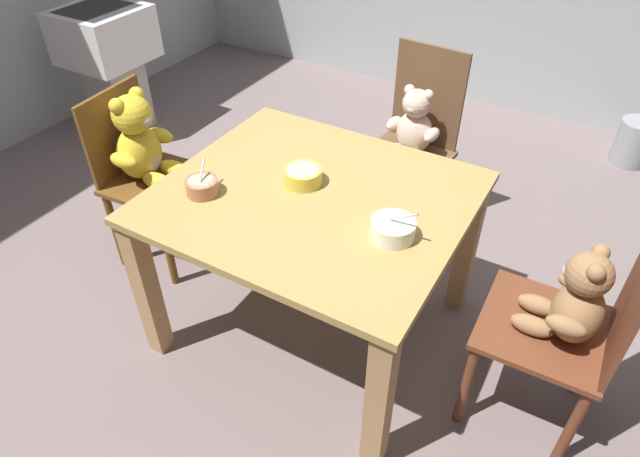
{
  "coord_description": "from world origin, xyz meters",
  "views": [
    {
      "loc": [
        0.84,
        -1.39,
        1.85
      ],
      "look_at": [
        0.0,
        0.05,
        0.5
      ],
      "focal_mm": 30.69,
      "sensor_mm": 36.0,
      "label": 1
    }
  ],
  "objects_px": {
    "teddy_chair_near_left": "(142,153)",
    "porridge_bowl_yellow_center": "(303,176)",
    "teddy_chair_far_center": "(413,135)",
    "teddy_chair_near_right": "(571,314)",
    "metal_pail": "(634,142)",
    "porridge_bowl_terracotta_near_left": "(202,186)",
    "sink_basin": "(108,53)",
    "dining_table": "(313,221)",
    "porridge_bowl_white_near_right": "(393,229)"
  },
  "relations": [
    {
      "from": "dining_table",
      "to": "teddy_chair_near_left",
      "type": "xyz_separation_m",
      "value": [
        -0.93,
        0.05,
        -0.01
      ]
    },
    {
      "from": "teddy_chair_near_right",
      "to": "teddy_chair_near_left",
      "type": "height_order",
      "value": "teddy_chair_near_right"
    },
    {
      "from": "teddy_chair_near_left",
      "to": "porridge_bowl_terracotta_near_left",
      "type": "relative_size",
      "value": 6.94
    },
    {
      "from": "porridge_bowl_terracotta_near_left",
      "to": "sink_basin",
      "type": "bearing_deg",
      "value": 147.59
    },
    {
      "from": "porridge_bowl_white_near_right",
      "to": "porridge_bowl_terracotta_near_left",
      "type": "bearing_deg",
      "value": -170.26
    },
    {
      "from": "teddy_chair_near_right",
      "to": "teddy_chair_far_center",
      "type": "height_order",
      "value": "teddy_chair_far_center"
    },
    {
      "from": "teddy_chair_far_center",
      "to": "metal_pail",
      "type": "bearing_deg",
      "value": 147.42
    },
    {
      "from": "teddy_chair_far_center",
      "to": "metal_pail",
      "type": "xyz_separation_m",
      "value": [
        0.99,
        1.28,
        -0.39
      ]
    },
    {
      "from": "porridge_bowl_terracotta_near_left",
      "to": "porridge_bowl_white_near_right",
      "type": "height_order",
      "value": "porridge_bowl_white_near_right"
    },
    {
      "from": "teddy_chair_near_right",
      "to": "porridge_bowl_white_near_right",
      "type": "relative_size",
      "value": 5.57
    },
    {
      "from": "porridge_bowl_yellow_center",
      "to": "porridge_bowl_terracotta_near_left",
      "type": "distance_m",
      "value": 0.37
    },
    {
      "from": "porridge_bowl_white_near_right",
      "to": "sink_basin",
      "type": "bearing_deg",
      "value": 158.19
    },
    {
      "from": "teddy_chair_near_left",
      "to": "porridge_bowl_white_near_right",
      "type": "relative_size",
      "value": 5.39
    },
    {
      "from": "teddy_chair_far_center",
      "to": "porridge_bowl_terracotta_near_left",
      "type": "height_order",
      "value": "teddy_chair_far_center"
    },
    {
      "from": "teddy_chair_far_center",
      "to": "porridge_bowl_white_near_right",
      "type": "distance_m",
      "value": 1.01
    },
    {
      "from": "teddy_chair_near_left",
      "to": "porridge_bowl_yellow_center",
      "type": "distance_m",
      "value": 0.87
    },
    {
      "from": "dining_table",
      "to": "metal_pail",
      "type": "distance_m",
      "value": 2.42
    },
    {
      "from": "teddy_chair_near_left",
      "to": "sink_basin",
      "type": "distance_m",
      "value": 1.4
    },
    {
      "from": "dining_table",
      "to": "porridge_bowl_white_near_right",
      "type": "bearing_deg",
      "value": -12.4
    },
    {
      "from": "teddy_chair_far_center",
      "to": "teddy_chair_near_right",
      "type": "bearing_deg",
      "value": 52.11
    },
    {
      "from": "teddy_chair_near_left",
      "to": "sink_basin",
      "type": "relative_size",
      "value": 1.06
    },
    {
      "from": "porridge_bowl_white_near_right",
      "to": "sink_basin",
      "type": "distance_m",
      "value": 2.59
    },
    {
      "from": "teddy_chair_near_right",
      "to": "porridge_bowl_yellow_center",
      "type": "relative_size",
      "value": 6.11
    },
    {
      "from": "teddy_chair_near_right",
      "to": "sink_basin",
      "type": "distance_m",
      "value": 3.1
    },
    {
      "from": "dining_table",
      "to": "sink_basin",
      "type": "distance_m",
      "value": 2.23
    },
    {
      "from": "teddy_chair_near_right",
      "to": "teddy_chair_far_center",
      "type": "distance_m",
      "value": 1.21
    },
    {
      "from": "teddy_chair_far_center",
      "to": "porridge_bowl_terracotta_near_left",
      "type": "bearing_deg",
      "value": -15.4
    },
    {
      "from": "sink_basin",
      "to": "metal_pail",
      "type": "bearing_deg",
      "value": 22.34
    },
    {
      "from": "porridge_bowl_terracotta_near_left",
      "to": "teddy_chair_near_left",
      "type": "bearing_deg",
      "value": 157.1
    },
    {
      "from": "teddy_chair_near_left",
      "to": "teddy_chair_far_center",
      "type": "bearing_deg",
      "value": 35.81
    },
    {
      "from": "teddy_chair_near_right",
      "to": "porridge_bowl_white_near_right",
      "type": "xyz_separation_m",
      "value": [
        -0.59,
        -0.12,
        0.2
      ]
    },
    {
      "from": "teddy_chair_near_left",
      "to": "metal_pail",
      "type": "xyz_separation_m",
      "value": [
        1.96,
        2.1,
        -0.43
      ]
    },
    {
      "from": "teddy_chair_near_left",
      "to": "teddy_chair_far_center",
      "type": "relative_size",
      "value": 0.91
    },
    {
      "from": "teddy_chair_near_right",
      "to": "teddy_chair_far_center",
      "type": "bearing_deg",
      "value": -44.15
    },
    {
      "from": "teddy_chair_near_right",
      "to": "metal_pail",
      "type": "distance_m",
      "value": 2.14
    },
    {
      "from": "teddy_chair_near_right",
      "to": "metal_pail",
      "type": "relative_size",
      "value": 3.16
    },
    {
      "from": "dining_table",
      "to": "porridge_bowl_white_near_right",
      "type": "xyz_separation_m",
      "value": [
        0.35,
        -0.08,
        0.16
      ]
    },
    {
      "from": "porridge_bowl_yellow_center",
      "to": "sink_basin",
      "type": "bearing_deg",
      "value": 157.03
    },
    {
      "from": "porridge_bowl_white_near_right",
      "to": "metal_pail",
      "type": "relative_size",
      "value": 0.57
    },
    {
      "from": "dining_table",
      "to": "porridge_bowl_terracotta_near_left",
      "type": "xyz_separation_m",
      "value": [
        -0.35,
        -0.2,
        0.16
      ]
    },
    {
      "from": "porridge_bowl_yellow_center",
      "to": "porridge_bowl_terracotta_near_left",
      "type": "bearing_deg",
      "value": -139.24
    },
    {
      "from": "porridge_bowl_yellow_center",
      "to": "metal_pail",
      "type": "xyz_separation_m",
      "value": [
        1.1,
        2.11,
        -0.59
      ]
    },
    {
      "from": "porridge_bowl_terracotta_near_left",
      "to": "porridge_bowl_white_near_right",
      "type": "distance_m",
      "value": 0.71
    },
    {
      "from": "teddy_chair_near_left",
      "to": "porridge_bowl_yellow_center",
      "type": "xyz_separation_m",
      "value": [
        0.86,
        -0.0,
        0.16
      ]
    },
    {
      "from": "teddy_chair_near_right",
      "to": "metal_pail",
      "type": "xyz_separation_m",
      "value": [
        0.1,
        2.11,
        -0.39
      ]
    },
    {
      "from": "porridge_bowl_yellow_center",
      "to": "sink_basin",
      "type": "relative_size",
      "value": 0.18
    },
    {
      "from": "teddy_chair_near_right",
      "to": "porridge_bowl_white_near_right",
      "type": "height_order",
      "value": "teddy_chair_near_right"
    },
    {
      "from": "porridge_bowl_yellow_center",
      "to": "porridge_bowl_white_near_right",
      "type": "height_order",
      "value": "porridge_bowl_white_near_right"
    },
    {
      "from": "teddy_chair_far_center",
      "to": "porridge_bowl_terracotta_near_left",
      "type": "distance_m",
      "value": 1.16
    },
    {
      "from": "porridge_bowl_terracotta_near_left",
      "to": "porridge_bowl_yellow_center",
      "type": "bearing_deg",
      "value": 40.76
    }
  ]
}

